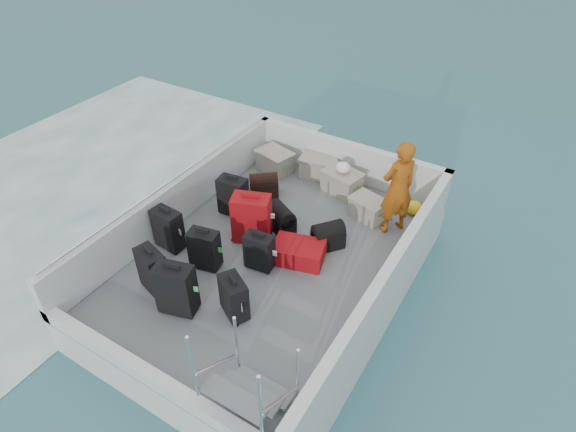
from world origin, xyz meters
name	(u,v)px	position (x,y,z in m)	size (l,w,h in m)	color
ground	(273,285)	(0.00, 0.00, 0.00)	(160.00, 160.00, 0.00)	#15444C
wake_foam	(65,192)	(-4.80, 0.00, 0.00)	(10.00, 10.00, 0.00)	white
ferry_hull	(273,271)	(0.00, 0.00, 0.30)	(3.60, 5.00, 0.60)	silver
deck	(272,256)	(0.00, 0.00, 0.61)	(3.30, 4.70, 0.02)	slate
deck_fittings	(280,258)	(0.35, -0.32, 0.99)	(3.60, 5.00, 0.90)	silver
suitcase_0	(153,271)	(-0.97, -1.36, 0.95)	(0.42, 0.24, 0.66)	black
suitcase_1	(168,230)	(-1.39, -0.61, 0.94)	(0.43, 0.25, 0.64)	black
suitcase_2	(233,196)	(-1.08, 0.55, 0.94)	(0.45, 0.27, 0.64)	black
suitcase_3	(176,290)	(-0.46, -1.47, 0.98)	(0.47, 0.28, 0.72)	black
suitcase_4	(205,250)	(-0.68, -0.66, 0.92)	(0.41, 0.24, 0.61)	black
suitcase_5	(252,219)	(-0.46, 0.17, 1.00)	(0.55, 0.33, 0.76)	#9D0C12
suitcase_6	(234,298)	(0.19, -1.15, 0.91)	(0.41, 0.24, 0.58)	black
suitcase_7	(259,252)	(-0.02, -0.28, 0.90)	(0.40, 0.23, 0.56)	black
suitcase_8	(299,252)	(0.37, 0.13, 0.76)	(0.47, 0.71, 0.28)	#9D0C12
duffel_0	(264,187)	(-0.94, 1.21, 0.78)	(0.46, 0.30, 0.32)	black
duffel_1	(281,220)	(-0.23, 0.60, 0.78)	(0.46, 0.30, 0.32)	black
duffel_2	(328,237)	(0.58, 0.61, 0.78)	(0.44, 0.30, 0.32)	black
crate_0	(275,162)	(-1.20, 1.96, 0.80)	(0.60, 0.41, 0.36)	#9F9D8A
crate_1	(319,167)	(-0.44, 2.20, 0.80)	(0.60, 0.42, 0.37)	#9F9D8A
crate_2	(342,183)	(0.13, 1.98, 0.80)	(0.60, 0.42, 0.36)	#9F9D8A
crate_3	(368,209)	(0.79, 1.56, 0.78)	(0.52, 0.36, 0.31)	#9F9D8A
yellow_bag	(414,208)	(1.40, 2.04, 0.73)	(0.28, 0.26, 0.22)	yellow
white_bag	(343,169)	(0.13, 1.98, 1.07)	(0.24, 0.24, 0.18)	white
passenger	(398,188)	(1.24, 1.49, 1.38)	(0.56, 0.36, 1.51)	orange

